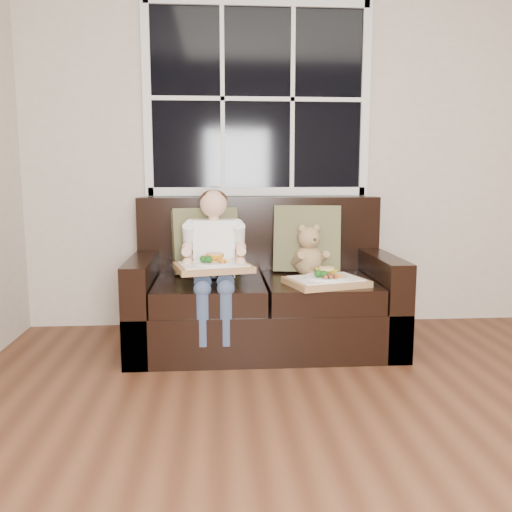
{
  "coord_description": "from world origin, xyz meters",
  "views": [
    {
      "loc": [
        -0.86,
        -1.5,
        1.12
      ],
      "look_at": [
        -0.62,
        1.85,
        0.61
      ],
      "focal_mm": 38.0,
      "sensor_mm": 36.0,
      "label": 1
    }
  ],
  "objects": [
    {
      "name": "loveseat",
      "position": [
        -0.56,
        2.02,
        0.31
      ],
      "size": [
        1.7,
        0.92,
        0.96
      ],
      "color": "black",
      "rests_on": "ground"
    },
    {
      "name": "teddy_bear",
      "position": [
        -0.25,
        2.06,
        0.59
      ],
      "size": [
        0.24,
        0.29,
        0.35
      ],
      "rotation": [
        0.0,
        0.0,
        0.27
      ],
      "color": "#A57A57",
      "rests_on": "loveseat"
    },
    {
      "name": "pillow_right",
      "position": [
        -0.24,
        2.17,
        0.68
      ],
      "size": [
        0.48,
        0.28,
        0.47
      ],
      "rotation": [
        -0.21,
        0.0,
        -0.18
      ],
      "color": "brown",
      "rests_on": "loveseat"
    },
    {
      "name": "child",
      "position": [
        -0.88,
        1.9,
        0.65
      ],
      "size": [
        0.39,
        0.6,
        0.88
      ],
      "color": "white",
      "rests_on": "loveseat"
    },
    {
      "name": "pillow_left",
      "position": [
        -0.94,
        2.17,
        0.67
      ],
      "size": [
        0.47,
        0.29,
        0.45
      ],
      "rotation": [
        -0.21,
        0.0,
        0.21
      ],
      "color": "brown",
      "rests_on": "loveseat"
    },
    {
      "name": "tray_left",
      "position": [
        -0.89,
        1.73,
        0.58
      ],
      "size": [
        0.5,
        0.43,
        0.1
      ],
      "rotation": [
        0.0,
        0.0,
        0.23
      ],
      "color": "#A9804C",
      "rests_on": "child"
    },
    {
      "name": "tray_right",
      "position": [
        -0.2,
        1.71,
        0.48
      ],
      "size": [
        0.53,
        0.46,
        0.1
      ],
      "rotation": [
        0.0,
        0.0,
        0.29
      ],
      "color": "#A9804C",
      "rests_on": "loveseat"
    },
    {
      "name": "window_back",
      "position": [
        -0.56,
        2.48,
        1.65
      ],
      "size": [
        1.62,
        0.04,
        1.37
      ],
      "color": "black",
      "rests_on": "room_walls"
    }
  ]
}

